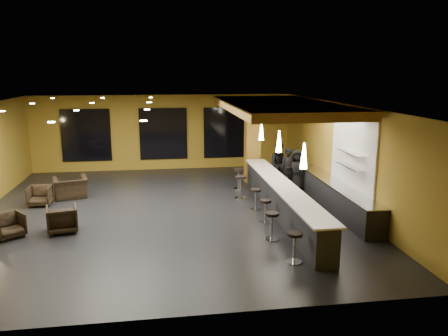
{
  "coord_description": "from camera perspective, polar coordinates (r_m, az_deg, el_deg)",
  "views": [
    {
      "loc": [
        -0.13,
        -14.02,
        4.57
      ],
      "look_at": [
        2.0,
        0.5,
        1.3
      ],
      "focal_mm": 35.0,
      "sensor_mm": 36.0,
      "label": 1
    }
  ],
  "objects": [
    {
      "name": "bar_top",
      "position": [
        14.01,
        7.59,
        -2.2
      ],
      "size": [
        0.78,
        8.1,
        0.05
      ],
      "primitive_type": "cube",
      "color": "silver",
      "rests_on": "bar_counter"
    },
    {
      "name": "wall_shelf_upper",
      "position": [
        14.36,
        16.29,
        1.94
      ],
      "size": [
        0.3,
        1.5,
        0.03
      ],
      "primitive_type": "cube",
      "color": "silver",
      "rests_on": "wall_right"
    },
    {
      "name": "bar_stool_2",
      "position": [
        13.47,
        5.45,
        -5.23
      ],
      "size": [
        0.37,
        0.37,
        0.73
      ],
      "rotation": [
        0.0,
        0.0,
        0.34
      ],
      "color": "silver",
      "rests_on": "floor"
    },
    {
      "name": "wall_front",
      "position": [
        7.99,
        -6.95,
        -8.2
      ],
      "size": [
        12.0,
        0.1,
        3.5
      ],
      "primitive_type": "cube",
      "color": "olive",
      "rests_on": "floor"
    },
    {
      "name": "prep_counter",
      "position": [
        15.28,
        14.26,
        -3.56
      ],
      "size": [
        0.7,
        6.0,
        0.86
      ],
      "primitive_type": "cube",
      "color": "black",
      "rests_on": "floor"
    },
    {
      "name": "column",
      "position": [
        18.24,
        3.73,
        3.64
      ],
      "size": [
        0.6,
        0.6,
        3.5
      ],
      "primitive_type": "cube",
      "color": "olive",
      "rests_on": "floor"
    },
    {
      "name": "wall_right",
      "position": [
        15.58,
        15.19,
        1.69
      ],
      "size": [
        0.1,
        13.0,
        3.5
      ],
      "primitive_type": "cube",
      "color": "olive",
      "rests_on": "floor"
    },
    {
      "name": "pendant_2",
      "position": [
        16.61,
        4.9,
        4.83
      ],
      "size": [
        0.2,
        0.2,
        0.7
      ],
      "primitive_type": "cone",
      "color": "white",
      "rests_on": "wood_soffit"
    },
    {
      "name": "tile_backsplash",
      "position": [
        14.6,
        16.46,
        1.91
      ],
      "size": [
        0.06,
        3.2,
        2.4
      ],
      "primitive_type": "cube",
      "color": "white",
      "rests_on": "wall_right"
    },
    {
      "name": "armchair_b",
      "position": [
        13.54,
        -20.4,
        -6.26
      ],
      "size": [
        1.0,
        1.02,
        0.77
      ],
      "primitive_type": "imported",
      "rotation": [
        0.0,
        0.0,
        3.37
      ],
      "color": "black",
      "rests_on": "floor"
    },
    {
      "name": "staff_b",
      "position": [
        17.57,
        7.29,
        0.4
      ],
      "size": [
        0.97,
        0.81,
        1.8
      ],
      "primitive_type": "imported",
      "rotation": [
        0.0,
        0.0,
        -0.16
      ],
      "color": "black",
      "rests_on": "floor"
    },
    {
      "name": "window_right",
      "position": [
        20.9,
        0.35,
        4.66
      ],
      "size": [
        2.2,
        0.06,
        2.4
      ],
      "primitive_type": "cube",
      "color": "black",
      "rests_on": "wall_back"
    },
    {
      "name": "bar_stool_4",
      "position": [
        15.9,
        2.18,
        -2.12
      ],
      "size": [
        0.43,
        0.43,
        0.85
      ],
      "rotation": [
        0.0,
        0.0,
        -0.05
      ],
      "color": "silver",
      "rests_on": "floor"
    },
    {
      "name": "staff_a",
      "position": [
        16.96,
        8.36,
        -0.23
      ],
      "size": [
        0.74,
        0.63,
        1.71
      ],
      "primitive_type": "imported",
      "rotation": [
        0.0,
        0.0,
        -0.41
      ],
      "color": "black",
      "rests_on": "floor"
    },
    {
      "name": "bar_counter",
      "position": [
        14.16,
        7.53,
        -4.26
      ],
      "size": [
        0.6,
        8.0,
        1.0
      ],
      "primitive_type": "cube",
      "color": "black",
      "rests_on": "floor"
    },
    {
      "name": "window_center",
      "position": [
        20.66,
        -7.92,
        4.45
      ],
      "size": [
        2.2,
        0.06,
        2.4
      ],
      "primitive_type": "cube",
      "color": "black",
      "rests_on": "wall_back"
    },
    {
      "name": "wall_back",
      "position": [
        20.77,
        -7.93,
        4.63
      ],
      "size": [
        12.0,
        0.1,
        3.5
      ],
      "primitive_type": "cube",
      "color": "olive",
      "rests_on": "floor"
    },
    {
      "name": "bar_stool_0",
      "position": [
        10.84,
        9.19,
        -9.7
      ],
      "size": [
        0.39,
        0.39,
        0.77
      ],
      "rotation": [
        0.0,
        0.0,
        0.37
      ],
      "color": "silver",
      "rests_on": "floor"
    },
    {
      "name": "pendant_1",
      "position": [
        14.21,
        7.2,
        3.48
      ],
      "size": [
        0.2,
        0.2,
        0.7
      ],
      "primitive_type": "cone",
      "color": "white",
      "rests_on": "wood_soffit"
    },
    {
      "name": "staff_c",
      "position": [
        16.97,
        9.41,
        -0.35
      ],
      "size": [
        0.9,
        0.67,
        1.65
      ],
      "primitive_type": "imported",
      "rotation": [
        0.0,
        0.0,
        -0.2
      ],
      "color": "black",
      "rests_on": "floor"
    },
    {
      "name": "prep_top",
      "position": [
        15.16,
        14.36,
        -1.91
      ],
      "size": [
        0.72,
        6.0,
        0.03
      ],
      "primitive_type": "cube",
      "color": "silver",
      "rests_on": "prep_counter"
    },
    {
      "name": "ceiling",
      "position": [
        14.06,
        -7.88,
        8.28
      ],
      "size": [
        12.0,
        13.0,
        0.1
      ],
      "primitive_type": "cube",
      "color": "black"
    },
    {
      "name": "wood_soffit",
      "position": [
        15.63,
        7.08,
        8.02
      ],
      "size": [
        3.6,
        8.0,
        0.28
      ],
      "primitive_type": "cube",
      "color": "#A06F2E",
      "rests_on": "ceiling"
    },
    {
      "name": "armchair_c",
      "position": [
        16.42,
        -22.91,
        -3.36
      ],
      "size": [
        0.74,
        0.76,
        0.69
      ],
      "primitive_type": "imported",
      "rotation": [
        0.0,
        0.0,
        -0.0
      ],
      "color": "black",
      "rests_on": "floor"
    },
    {
      "name": "armchair_d",
      "position": [
        17.01,
        -19.43,
        -2.43
      ],
      "size": [
        1.39,
        1.29,
        0.76
      ],
      "primitive_type": "imported",
      "rotation": [
        0.0,
        0.0,
        3.41
      ],
      "color": "black",
      "rests_on": "floor"
    },
    {
      "name": "bar_stool_5",
      "position": [
        17.19,
        1.92,
        -1.05
      ],
      "size": [
        0.42,
        0.42,
        0.83
      ],
      "rotation": [
        0.0,
        0.0,
        -0.31
      ],
      "color": "silver",
      "rests_on": "floor"
    },
    {
      "name": "bar_stool_1",
      "position": [
        12.14,
        6.25,
        -7.08
      ],
      "size": [
        0.4,
        0.4,
        0.79
      ],
      "rotation": [
        0.0,
        0.0,
        0.39
      ],
      "color": "silver",
      "rests_on": "floor"
    },
    {
      "name": "floor",
      "position": [
        14.76,
        -7.46,
        -5.78
      ],
      "size": [
        12.0,
        13.0,
        0.1
      ],
      "primitive_type": "cube",
      "color": "black",
      "rests_on": "ground"
    },
    {
      "name": "wall_shelf_lower",
      "position": [
        14.44,
        16.19,
        0.19
      ],
      "size": [
        0.3,
        1.5,
        0.03
      ],
      "primitive_type": "cube",
      "color": "silver",
      "rests_on": "wall_right"
    },
    {
      "name": "pendant_0",
      "position": [
        11.86,
        10.4,
        1.57
      ],
      "size": [
        0.2,
        0.2,
        0.7
      ],
      "primitive_type": "cone",
      "color": "white",
      "rests_on": "wood_soffit"
    },
    {
      "name": "armchair_a",
      "position": [
        13.7,
        -26.32,
        -6.75
      ],
      "size": [
        1.04,
        1.05,
        0.69
      ],
      "primitive_type": "imported",
      "rotation": [
        0.0,
        0.0,
        0.67
      ],
      "color": "black",
      "rests_on": "floor"
    },
    {
      "name": "bar_stool_3",
      "position": [
        14.68,
        4.18,
        -3.73
      ],
      "size": [
        0.37,
        0.37,
        0.72
      ],
      "rotation": [
        0.0,
        0.0,
        0.16
      ],
      "color": "silver",
      "rests_on": "floor"
    },
    {
      "name": "window_left",
      "position": [
        20.94,
        -17.57,
        4.09
      ],
      "size": [
        2.2,
        0.06,
        2.4
      ],
      "primitive_type": "cube",
      "color": "black",
      "rests_on": "wall_back"
    }
  ]
}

